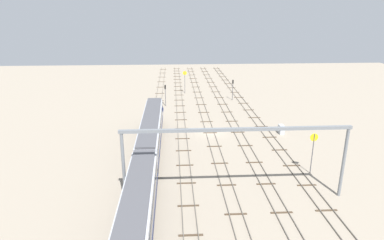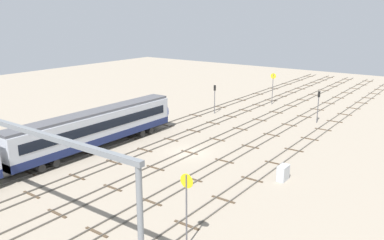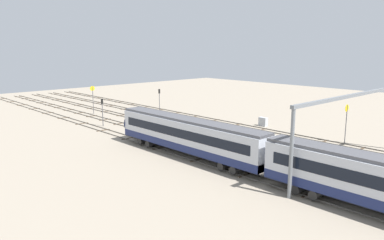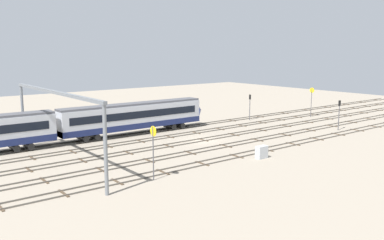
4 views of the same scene
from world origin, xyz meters
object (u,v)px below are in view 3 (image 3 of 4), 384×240
Objects in this scene: signal_light_trackside_approach at (102,108)px; relay_cabinet at (263,122)px; speed_sign_near_foreground at (93,96)px; signal_light_trackside_departure at (159,97)px; overhead_gantry at (354,110)px; speed_sign_mid_trackside at (346,117)px.

relay_cabinet is (-19.17, -20.63, -2.38)m from signal_light_trackside_approach.
speed_sign_near_foreground is 1.17× the size of signal_light_trackside_departure.
signal_light_trackside_approach is 3.13× the size of relay_cabinet.
speed_sign_mid_trackside is (5.78, -11.25, -3.11)m from overhead_gantry.
overhead_gantry is at bearing -175.95° from speed_sign_near_foreground.
speed_sign_mid_trackside is at bearing -149.99° from signal_light_trackside_approach.
speed_sign_mid_trackside is 38.81m from signal_light_trackside_departure.
overhead_gantry is 5.22× the size of signal_light_trackside_approach.
speed_sign_near_foreground reaches higher than signal_light_trackside_approach.
overhead_gantry is at bearing 117.18° from speed_sign_mid_trackside.
signal_light_trackside_approach is 28.27m from relay_cabinet.
relay_cabinet is at bearing -30.06° from overhead_gantry.
speed_sign_near_foreground is (52.28, 3.70, -3.02)m from overhead_gantry.
speed_sign_near_foreground is 48.84m from speed_sign_mid_trackside.
overhead_gantry is 52.49m from speed_sign_near_foreground.
signal_light_trackside_approach is at bearing 158.36° from speed_sign_near_foreground.
speed_sign_mid_trackside is at bearing -174.44° from signal_light_trackside_departure.
signal_light_trackside_approach is (40.06, 8.55, -3.70)m from overhead_gantry.
speed_sign_mid_trackside is at bearing 176.84° from relay_cabinet.
overhead_gantry reaches higher than signal_light_trackside_approach.
speed_sign_mid_trackside is 3.62× the size of relay_cabinet.
overhead_gantry is 16.33× the size of relay_cabinet.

